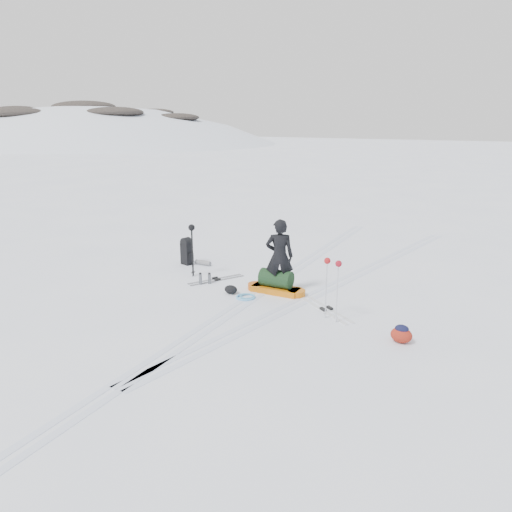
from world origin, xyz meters
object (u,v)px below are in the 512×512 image
at_px(skier, 279,257).
at_px(expedition_rucksack, 189,252).
at_px(ski_poles_black, 192,234).
at_px(pulk_sled, 276,284).

bearing_deg(skier, expedition_rucksack, -41.65).
distance_m(skier, ski_poles_black, 2.65).
relative_size(pulk_sled, ski_poles_black, 1.08).
height_order(skier, ski_poles_black, skier).
bearing_deg(pulk_sled, ski_poles_black, 176.12).
relative_size(expedition_rucksack, ski_poles_black, 0.62).
bearing_deg(skier, ski_poles_black, -27.90).
xyz_separation_m(pulk_sled, ski_poles_black, (-2.57, 0.01, 0.95)).
height_order(skier, pulk_sled, skier).
xyz_separation_m(skier, expedition_rucksack, (-3.45, 0.81, -0.55)).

